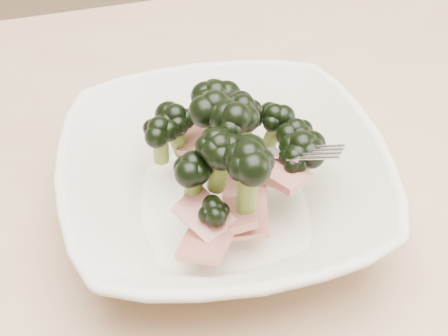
{
  "coord_description": "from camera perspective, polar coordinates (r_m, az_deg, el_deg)",
  "views": [
    {
      "loc": [
        -0.17,
        -0.33,
        1.14
      ],
      "look_at": [
        -0.08,
        0.02,
        0.8
      ],
      "focal_mm": 50.0,
      "sensor_mm": 36.0,
      "label": 1
    }
  ],
  "objects": [
    {
      "name": "dining_table",
      "position": [
        0.62,
        7.37,
        -10.08
      ],
      "size": [
        1.2,
        0.8,
        0.75
      ],
      "color": "tan",
      "rests_on": "ground"
    },
    {
      "name": "broccoli_dish",
      "position": [
        0.51,
        0.16,
        -0.82
      ],
      "size": [
        0.29,
        0.29,
        0.12
      ],
      "color": "beige",
      "rests_on": "dining_table"
    }
  ]
}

